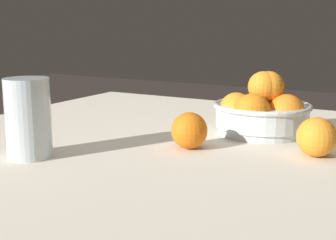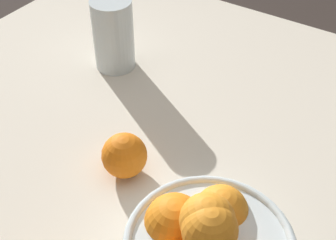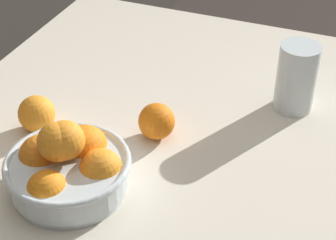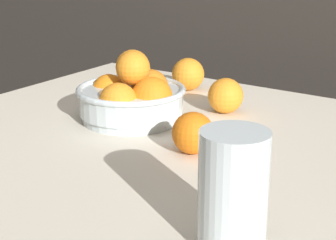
# 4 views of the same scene
# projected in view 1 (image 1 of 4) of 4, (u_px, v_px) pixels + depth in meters

# --- Properties ---
(dining_table) EXTENTS (1.13, 1.08, 0.71)m
(dining_table) POSITION_uv_depth(u_px,v_px,m) (160.00, 175.00, 0.99)
(dining_table) COLOR beige
(dining_table) RESTS_ON ground_plane
(fruit_bowl) EXTENTS (0.22, 0.22, 0.14)m
(fruit_bowl) POSITION_uv_depth(u_px,v_px,m) (262.00, 111.00, 1.06)
(fruit_bowl) COLOR silver
(fruit_bowl) RESTS_ON dining_table
(juice_glass) EXTENTS (0.08, 0.08, 0.15)m
(juice_glass) POSITION_uv_depth(u_px,v_px,m) (28.00, 121.00, 0.87)
(juice_glass) COLOR #F4A314
(juice_glass) RESTS_ON dining_table
(orange_loose_near_bowl) EXTENTS (0.07, 0.07, 0.07)m
(orange_loose_near_bowl) POSITION_uv_depth(u_px,v_px,m) (317.00, 137.00, 0.88)
(orange_loose_near_bowl) COLOR orange
(orange_loose_near_bowl) RESTS_ON dining_table
(orange_loose_front) EXTENTS (0.07, 0.07, 0.07)m
(orange_loose_front) POSITION_uv_depth(u_px,v_px,m) (189.00, 131.00, 0.93)
(orange_loose_front) COLOR orange
(orange_loose_front) RESTS_ON dining_table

